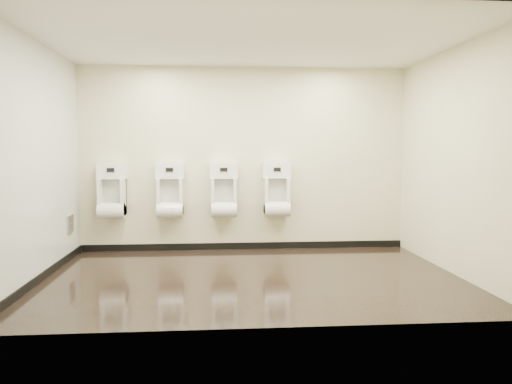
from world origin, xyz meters
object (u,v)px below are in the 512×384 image
access_panel (70,224)px  urinal_3 (277,193)px  urinal_1 (170,194)px  urinal_0 (112,195)px  urinal_2 (224,194)px

access_panel → urinal_3: size_ratio=0.31×
urinal_1 → urinal_3: (1.61, 0.00, 0.00)m
access_panel → urinal_1: urinal_1 is taller
urinal_0 → urinal_2: size_ratio=1.00×
urinal_0 → urinal_3: size_ratio=1.00×
urinal_3 → access_panel: bearing=-172.2°
urinal_0 → urinal_2: same height
urinal_1 → urinal_3: bearing=0.0°
urinal_1 → urinal_3: 1.61m
urinal_0 → urinal_2: (1.66, 0.00, 0.00)m
access_panel → urinal_0: bearing=39.0°
access_panel → urinal_2: size_ratio=0.31×
urinal_1 → urinal_3: same height
urinal_1 → urinal_2: size_ratio=1.00×
urinal_2 → urinal_3: (0.81, 0.00, 0.00)m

